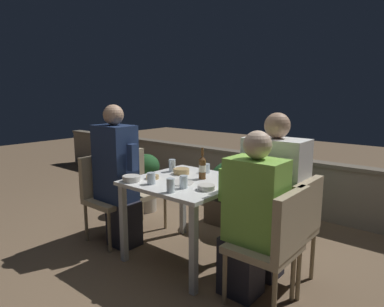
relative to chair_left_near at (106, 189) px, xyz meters
The scene contains 24 objects.
ground_plane 1.05m from the chair_left_near, 11.43° to the left, with size 16.00×16.00×0.00m, color #7A6047.
parapet_wall 2.12m from the chair_left_near, 64.76° to the left, with size 9.00×0.18×0.66m.
dining_table 0.92m from the chair_left_near, 11.43° to the left, with size 0.88×0.87×0.71m.
planter_hedge 1.52m from the chair_left_near, 47.11° to the left, with size 1.05×0.47×0.71m.
chair_left_near is the anchor object (origin of this frame).
person_navy_jumper 0.26m from the chair_left_near, ahead, with size 0.48×0.26×1.34m.
chair_left_far 0.35m from the chair_left_near, 88.91° to the left, with size 0.43×0.43×0.83m.
chair_right_near 1.81m from the chair_left_near, ahead, with size 0.43×0.43×0.83m.
person_green_blouse 1.62m from the chair_left_near, ahead, with size 0.48×0.26×1.20m.
chair_right_far 1.82m from the chair_left_near, 11.50° to the left, with size 0.43×0.43×0.83m.
person_white_polo 1.64m from the chair_left_near, 12.85° to the left, with size 0.52×0.26×1.30m.
beer_bottle 1.07m from the chair_left_near, 16.79° to the left, with size 0.06×0.06×0.27m.
plate_0 0.95m from the chair_left_near, ahead, with size 0.21×0.21×0.01m.
bowl_0 0.82m from the chair_left_near, 23.75° to the left, with size 0.15×0.15×0.05m.
bowl_1 1.23m from the chair_left_near, ahead, with size 0.13×0.13×0.04m.
bowl_2 0.64m from the chair_left_near, 14.89° to the right, with size 0.15×0.15×0.05m.
bowl_3 0.68m from the chair_left_near, ahead, with size 0.11×0.11×0.03m.
glass_cup_0 0.81m from the chair_left_near, ahead, with size 0.07×0.07×0.09m.
glass_cup_1 1.09m from the chair_left_near, ahead, with size 0.06×0.06×0.11m.
glass_cup_2 1.02m from the chair_left_near, 29.96° to the left, with size 0.07×0.07×0.08m.
glass_cup_3 0.73m from the chair_left_near, 29.31° to the left, with size 0.06×0.06×0.12m.
glass_cup_4 1.07m from the chair_left_near, ahead, with size 0.06×0.06×0.10m.
fork_0 1.31m from the chair_left_near, 18.91° to the left, with size 0.12×0.14×0.01m.
potted_plant 0.84m from the chair_left_near, 109.69° to the left, with size 0.33×0.33×0.71m.
Camera 1 is at (1.84, -2.14, 1.45)m, focal length 32.00 mm.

